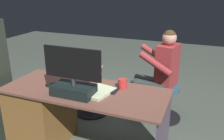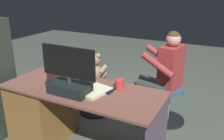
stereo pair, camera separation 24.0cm
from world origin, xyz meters
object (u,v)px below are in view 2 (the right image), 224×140
at_px(tv_remote, 53,82).
at_px(person, 163,71).
at_px(desk, 50,109).
at_px(monitor, 69,79).
at_px(office_chair_teddy, 95,93).
at_px(computer_mouse, 69,80).
at_px(keyboard, 94,87).
at_px(cup, 119,84).
at_px(teddy_bear, 95,68).
at_px(visitor_chair, 168,102).

relative_size(tv_remote, person, 0.13).
distance_m(desk, monitor, 0.63).
height_order(desk, person, person).
bearing_deg(office_chair_teddy, computer_mouse, 99.76).
height_order(keyboard, cup, cup).
bearing_deg(teddy_bear, office_chair_teddy, 90.00).
bearing_deg(tv_remote, office_chair_teddy, -58.65).
bearing_deg(computer_mouse, tv_remote, 34.17).
height_order(monitor, teddy_bear, monitor).
bearing_deg(computer_mouse, office_chair_teddy, -80.24).
distance_m(teddy_bear, person, 0.87).
xyz_separation_m(monitor, computer_mouse, (0.17, -0.21, -0.12)).
distance_m(visitor_chair, person, 0.42).
bearing_deg(monitor, person, -116.89).
height_order(office_chair_teddy, person, person).
bearing_deg(person, computer_mouse, 50.50).
xyz_separation_m(computer_mouse, visitor_chair, (-0.83, -0.91, -0.46)).
bearing_deg(desk, office_chair_teddy, -97.38).
height_order(teddy_bear, person, person).
bearing_deg(visitor_chair, desk, 43.25).
distance_m(tv_remote, visitor_chair, 1.46).
xyz_separation_m(desk, visitor_chair, (-1.05, -0.98, -0.11)).
relative_size(monitor, office_chair_teddy, 1.20).
height_order(keyboard, office_chair_teddy, keyboard).
distance_m(tv_remote, office_chair_teddy, 0.91).
bearing_deg(computer_mouse, person, -129.50).
relative_size(monitor, computer_mouse, 5.75).
relative_size(cup, tv_remote, 0.63).
bearing_deg(person, monitor, 63.11).
xyz_separation_m(cup, tv_remote, (0.67, 0.18, -0.04)).
xyz_separation_m(computer_mouse, tv_remote, (0.14, 0.09, -0.01)).
height_order(desk, office_chair_teddy, desk).
xyz_separation_m(desk, teddy_bear, (-0.10, -0.79, 0.25)).
bearing_deg(teddy_bear, desk, 82.75).
xyz_separation_m(monitor, office_chair_teddy, (0.29, -0.92, -0.59)).
bearing_deg(tv_remote, computer_mouse, -113.41).
relative_size(cup, office_chair_teddy, 0.21).
xyz_separation_m(cup, person, (-0.20, -0.80, -0.09)).
xyz_separation_m(keyboard, office_chair_teddy, (0.43, -0.71, -0.46)).
xyz_separation_m(tv_remote, teddy_bear, (-0.01, -0.81, -0.09)).
relative_size(teddy_bear, person, 0.33).
relative_size(computer_mouse, office_chair_teddy, 0.21).
xyz_separation_m(monitor, tv_remote, (0.31, -0.12, -0.13)).
distance_m(office_chair_teddy, person, 0.96).
distance_m(cup, teddy_bear, 0.91).
relative_size(desk, person, 1.37).
relative_size(desk, computer_mouse, 16.59).
height_order(computer_mouse, person, person).
relative_size(tv_remote, teddy_bear, 0.40).
relative_size(desk, office_chair_teddy, 3.46).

